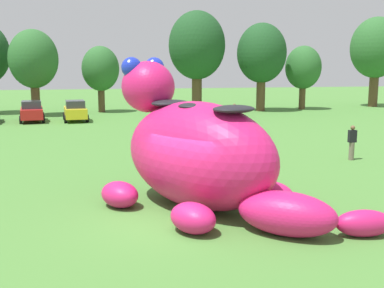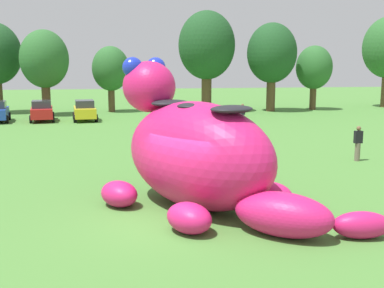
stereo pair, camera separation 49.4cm
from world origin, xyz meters
TOP-DOWN VIEW (x-y plane):
  - ground_plane at (0.00, 0.00)m, footprint 160.00×160.00m
  - giant_inflatable_creature at (1.29, 1.34)m, footprint 8.07×8.03m
  - car_red at (-7.27, 27.04)m, footprint 2.33×4.28m
  - car_yellow at (-3.78, 26.82)m, footprint 2.25×4.25m
  - tree_centre_left at (-7.50, 31.70)m, footprint 4.39×4.39m
  - tree_centre at (-1.57, 34.03)m, footprint 3.64×3.64m
  - tree_centre_right at (7.78, 32.66)m, footprint 5.55×5.55m
  - tree_mid_right at (14.28, 32.13)m, footprint 4.93×4.93m
  - tree_right at (19.17, 32.99)m, footprint 3.72×3.72m
  - tree_far_right at (28.35, 34.50)m, footprint 5.54×5.54m
  - spectator_near_inflatable at (8.31, 21.19)m, footprint 0.38×0.26m
  - spectator_mid_field at (10.28, 7.43)m, footprint 0.38×0.26m

SIDE VIEW (x-z plane):
  - ground_plane at x=0.00m, z-range 0.00..0.00m
  - spectator_near_inflatable at x=8.31m, z-range 0.00..1.71m
  - spectator_mid_field at x=10.28m, z-range 0.00..1.71m
  - car_red at x=-7.27m, z-range 0.00..1.72m
  - car_yellow at x=-3.78m, z-range 0.00..1.72m
  - giant_inflatable_creature at x=1.29m, z-range -0.66..4.24m
  - tree_centre at x=-1.57m, z-range 0.99..7.45m
  - tree_right at x=19.17m, z-range 1.02..7.62m
  - tree_centre_left at x=-7.50m, z-range 1.20..9.00m
  - tree_mid_right at x=14.28m, z-range 1.35..10.10m
  - tree_far_right at x=28.35m, z-range 1.52..11.35m
  - tree_centre_right at x=7.78m, z-range 1.52..11.37m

